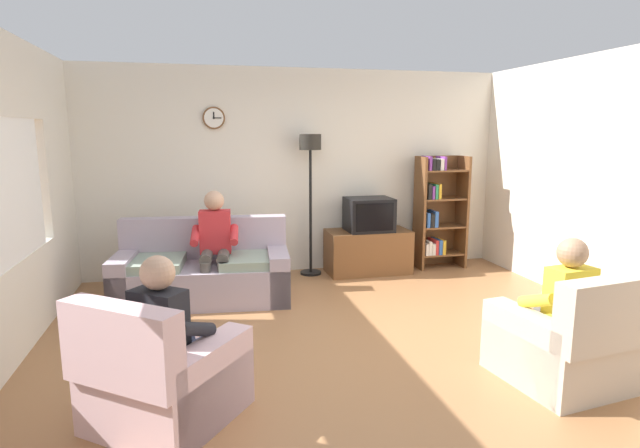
% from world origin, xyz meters
% --- Properties ---
extents(ground_plane, '(12.00, 12.00, 0.00)m').
position_xyz_m(ground_plane, '(0.00, 0.00, 0.00)').
color(ground_plane, '#9E6B42').
extents(back_wall_assembly, '(6.20, 0.17, 2.70)m').
position_xyz_m(back_wall_assembly, '(-0.00, 2.66, 1.35)').
color(back_wall_assembly, silver).
rests_on(back_wall_assembly, ground_plane).
extents(right_wall, '(0.12, 5.80, 2.70)m').
position_xyz_m(right_wall, '(2.86, 0.00, 1.35)').
color(right_wall, silver).
rests_on(right_wall, ground_plane).
extents(couch, '(1.98, 1.06, 0.90)m').
position_xyz_m(couch, '(-1.30, 1.58, 0.31)').
color(couch, '#A899A8').
rests_on(couch, ground_plane).
extents(tv_stand, '(1.10, 0.56, 0.58)m').
position_xyz_m(tv_stand, '(0.87, 2.25, 0.29)').
color(tv_stand, brown).
rests_on(tv_stand, ground_plane).
extents(tv, '(0.60, 0.49, 0.44)m').
position_xyz_m(tv, '(0.87, 2.23, 0.80)').
color(tv, black).
rests_on(tv, tv_stand).
extents(bookshelf, '(0.68, 0.36, 1.56)m').
position_xyz_m(bookshelf, '(1.89, 2.32, 0.79)').
color(bookshelf, brown).
rests_on(bookshelf, ground_plane).
extents(floor_lamp, '(0.28, 0.28, 1.85)m').
position_xyz_m(floor_lamp, '(0.10, 2.35, 1.45)').
color(floor_lamp, black).
rests_on(floor_lamp, ground_plane).
extents(armchair_near_window, '(1.17, 1.19, 0.90)m').
position_xyz_m(armchair_near_window, '(-1.59, -0.91, 0.29)').
color(armchair_near_window, beige).
rests_on(armchair_near_window, ground_plane).
extents(armchair_near_bookshelf, '(0.91, 0.98, 0.90)m').
position_xyz_m(armchair_near_bookshelf, '(1.33, -1.05, 0.29)').
color(armchair_near_bookshelf, '#BCAD99').
rests_on(armchair_near_bookshelf, ground_plane).
extents(person_on_couch, '(0.54, 0.56, 1.24)m').
position_xyz_m(person_on_couch, '(-1.16, 1.47, 0.70)').
color(person_on_couch, red).
rests_on(person_on_couch, ground_plane).
extents(person_in_left_armchair, '(0.62, 0.64, 1.12)m').
position_xyz_m(person_in_left_armchair, '(-1.53, -0.84, 0.60)').
color(person_in_left_armchair, black).
rests_on(person_in_left_armchair, ground_plane).
extents(person_in_right_armchair, '(0.55, 0.57, 1.12)m').
position_xyz_m(person_in_right_armchair, '(1.31, -0.96, 0.60)').
color(person_in_right_armchair, yellow).
rests_on(person_in_right_armchair, ground_plane).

